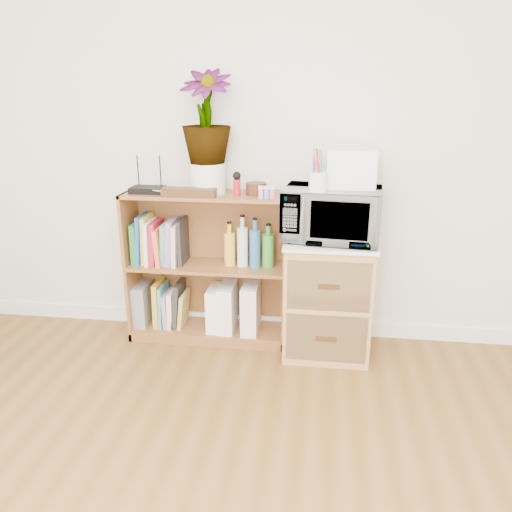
# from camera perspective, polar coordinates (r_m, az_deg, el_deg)

# --- Properties ---
(skirting_board) EXTENTS (4.00, 0.02, 0.10)m
(skirting_board) POSITION_cam_1_polar(r_m,az_deg,el_deg) (3.39, 1.07, -7.62)
(skirting_board) COLOR white
(skirting_board) RESTS_ON ground
(bookshelf) EXTENTS (1.00, 0.30, 0.95)m
(bookshelf) POSITION_cam_1_polar(r_m,az_deg,el_deg) (3.15, -5.53, -1.38)
(bookshelf) COLOR brown
(bookshelf) RESTS_ON ground
(wicker_unit) EXTENTS (0.50, 0.45, 0.70)m
(wicker_unit) POSITION_cam_1_polar(r_m,az_deg,el_deg) (3.05, 8.14, -4.71)
(wicker_unit) COLOR #9E7542
(wicker_unit) RESTS_ON ground
(microwave) EXTENTS (0.57, 0.42, 0.30)m
(microwave) POSITION_cam_1_polar(r_m,az_deg,el_deg) (2.87, 8.62, 4.76)
(microwave) COLOR white
(microwave) RESTS_ON wicker_unit
(pen_cup) EXTENTS (0.10, 0.10, 0.11)m
(pen_cup) POSITION_cam_1_polar(r_m,az_deg,el_deg) (2.72, 7.09, 8.42)
(pen_cup) COLOR white
(pen_cup) RESTS_ON microwave
(small_appliance) EXTENTS (0.27, 0.22, 0.21)m
(small_appliance) POSITION_cam_1_polar(r_m,az_deg,el_deg) (2.88, 10.79, 9.85)
(small_appliance) COLOR white
(small_appliance) RESTS_ON microwave
(router) EXTENTS (0.20, 0.13, 0.04)m
(router) POSITION_cam_1_polar(r_m,az_deg,el_deg) (3.10, -12.29, 7.42)
(router) COLOR black
(router) RESTS_ON bookshelf
(white_bowl) EXTENTS (0.13, 0.13, 0.03)m
(white_bowl) POSITION_cam_1_polar(r_m,az_deg,el_deg) (3.06, -10.60, 7.34)
(white_bowl) COLOR silver
(white_bowl) RESTS_ON bookshelf
(plant_pot) EXTENTS (0.21, 0.21, 0.18)m
(plant_pot) POSITION_cam_1_polar(r_m,az_deg,el_deg) (3.02, -5.54, 8.86)
(plant_pot) COLOR white
(plant_pot) RESTS_ON bookshelf
(potted_plant) EXTENTS (0.30, 0.30, 0.53)m
(potted_plant) POSITION_cam_1_polar(r_m,az_deg,el_deg) (2.98, -5.75, 15.56)
(potted_plant) COLOR #2E7432
(potted_plant) RESTS_ON plant_pot
(trinket_box) EXTENTS (0.31, 0.08, 0.05)m
(trinket_box) POSITION_cam_1_polar(r_m,az_deg,el_deg) (2.94, -7.65, 7.23)
(trinket_box) COLOR #3A2310
(trinket_box) RESTS_ON bookshelf
(kokeshi_doll) EXTENTS (0.04, 0.04, 0.10)m
(kokeshi_doll) POSITION_cam_1_polar(r_m,az_deg,el_deg) (2.93, -2.20, 7.81)
(kokeshi_doll) COLOR #B21521
(kokeshi_doll) RESTS_ON bookshelf
(wooden_bowl) EXTENTS (0.12, 0.12, 0.07)m
(wooden_bowl) POSITION_cam_1_polar(r_m,az_deg,el_deg) (2.97, -0.00, 7.71)
(wooden_bowl) COLOR #391D0F
(wooden_bowl) RESTS_ON bookshelf
(paint_jars) EXTENTS (0.10, 0.04, 0.05)m
(paint_jars) POSITION_cam_1_polar(r_m,az_deg,el_deg) (2.86, 1.22, 7.11)
(paint_jars) COLOR pink
(paint_jars) RESTS_ON bookshelf
(file_box) EXTENTS (0.08, 0.22, 0.27)m
(file_box) POSITION_cam_1_polar(r_m,az_deg,el_deg) (3.37, -12.72, -5.31)
(file_box) COLOR gray
(file_box) RESTS_ON bookshelf
(magazine_holder_left) EXTENTS (0.09, 0.22, 0.28)m
(magazine_holder_left) POSITION_cam_1_polar(r_m,az_deg,el_deg) (3.23, -4.61, -5.91)
(magazine_holder_left) COLOR white
(magazine_holder_left) RESTS_ON bookshelf
(magazine_holder_mid) EXTENTS (0.10, 0.24, 0.30)m
(magazine_holder_mid) POSITION_cam_1_polar(r_m,az_deg,el_deg) (3.21, -3.28, -5.82)
(magazine_holder_mid) COLOR white
(magazine_holder_mid) RESTS_ON bookshelf
(magazine_holder_right) EXTENTS (0.10, 0.25, 0.32)m
(magazine_holder_right) POSITION_cam_1_polar(r_m,az_deg,el_deg) (3.18, -0.59, -5.85)
(magazine_holder_right) COLOR white
(magazine_holder_right) RESTS_ON bookshelf
(cookbooks) EXTENTS (0.32, 0.20, 0.31)m
(cookbooks) POSITION_cam_1_polar(r_m,az_deg,el_deg) (3.18, -10.97, 1.62)
(cookbooks) COLOR #1F7733
(cookbooks) RESTS_ON bookshelf
(liquor_bottles) EXTENTS (0.39, 0.07, 0.31)m
(liquor_bottles) POSITION_cam_1_polar(r_m,az_deg,el_deg) (3.04, -0.05, 1.31)
(liquor_bottles) COLOR gold
(liquor_bottles) RESTS_ON bookshelf
(lower_books) EXTENTS (0.21, 0.19, 0.30)m
(lower_books) POSITION_cam_1_polar(r_m,az_deg,el_deg) (3.31, -9.72, -5.59)
(lower_books) COLOR gold
(lower_books) RESTS_ON bookshelf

